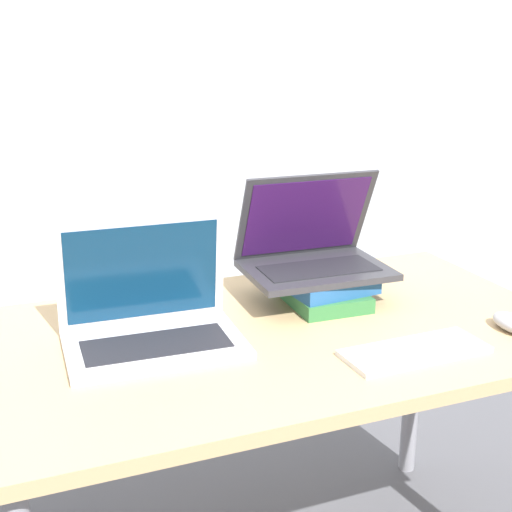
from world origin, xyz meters
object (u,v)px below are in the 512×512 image
Objects in this scene: laptop_on_books at (313,252)px; wireless_keyboard at (415,351)px; laptop_left at (151,320)px; book_stack at (323,288)px.

wireless_keyboard is at bearing -82.48° from laptop_on_books.
wireless_keyboard is (0.49, -0.26, -0.05)m from laptop_left.
laptop_on_books reaches higher than laptop_left.
book_stack is at bearing 96.62° from wireless_keyboard.
wireless_keyboard is at bearing -28.01° from laptop_left.
book_stack reaches higher than wireless_keyboard.
laptop_on_books is at bearing 15.24° from laptop_left.
laptop_on_books is (0.44, 0.12, 0.07)m from laptop_left.
laptop_on_books is at bearing 97.52° from wireless_keyboard.
book_stack is 0.67× the size of laptop_on_books.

